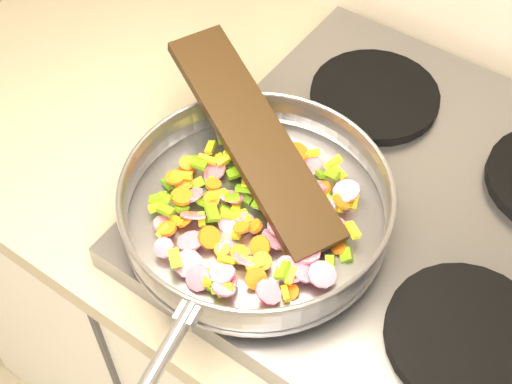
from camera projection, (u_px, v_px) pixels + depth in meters
The scene contains 7 objects.
cooktop at pixel (411, 213), 0.95m from camera, with size 0.60×0.60×0.04m, color #939399.
grate_fl at pixel (266, 221), 0.91m from camera, with size 0.19×0.19×0.02m, color black.
grate_fr at pixel (468, 337), 0.81m from camera, with size 0.19×0.19×0.02m, color black.
grate_bl at pixel (375, 96), 1.05m from camera, with size 0.19×0.19×0.02m, color black.
saute_pan at pixel (255, 203), 0.88m from camera, with size 0.38×0.54×0.06m.
vegetable_heap at pixel (252, 210), 0.88m from camera, with size 0.27×0.27×0.04m.
wooden_spatula at pixel (254, 137), 0.90m from camera, with size 0.34×0.08×0.02m, color black.
Camera 1 is at (-0.54, 1.08, 1.68)m, focal length 50.00 mm.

